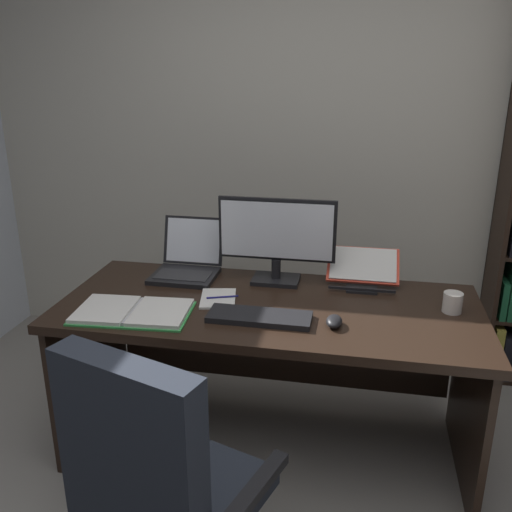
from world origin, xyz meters
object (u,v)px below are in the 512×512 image
object	(u,v)px
reading_stand_with_book	(363,269)
notepad	(218,299)
office_chair	(162,503)
coffee_mug	(453,302)
desk	(272,335)
monitor	(277,239)
keyboard	(260,317)
laptop	(187,264)
computer_mouse	(334,321)
open_binder	(133,312)
pen	(222,297)

from	to	relation	value
reading_stand_with_book	notepad	xyz separation A→B (m)	(-0.62, -0.31, -0.07)
office_chair	notepad	world-z (taller)	office_chair
coffee_mug	desk	bearing A→B (deg)	178.80
monitor	keyboard	world-z (taller)	monitor
laptop	reading_stand_with_book	distance (m)	0.85
office_chair	coffee_mug	world-z (taller)	office_chair
reading_stand_with_book	coffee_mug	xyz separation A→B (m)	(0.37, -0.25, -0.03)
coffee_mug	keyboard	bearing A→B (deg)	-163.70
desk	computer_mouse	size ratio (longest dim) A/B	17.41
monitor	open_binder	xyz separation A→B (m)	(-0.52, -0.48, -0.20)
notepad	laptop	bearing A→B (deg)	129.51
desk	keyboard	world-z (taller)	keyboard
computer_mouse	reading_stand_with_book	world-z (taller)	reading_stand_with_book
desk	monitor	distance (m)	0.44
reading_stand_with_book	office_chair	bearing A→B (deg)	-116.54
monitor	notepad	xyz separation A→B (m)	(-0.22, -0.26, -0.20)
monitor	reading_stand_with_book	size ratio (longest dim) A/B	1.66
pen	coffee_mug	world-z (taller)	coffee_mug
desk	monitor	size ratio (longest dim) A/B	3.30
pen	notepad	bearing A→B (deg)	180.00
open_binder	keyboard	bearing A→B (deg)	1.34
office_chair	monitor	distance (m)	1.25
keyboard	open_binder	size ratio (longest dim) A/B	0.85
desk	computer_mouse	bearing A→B (deg)	-39.99
open_binder	office_chair	bearing A→B (deg)	-66.01
office_chair	coffee_mug	bearing A→B (deg)	62.56
desk	notepad	xyz separation A→B (m)	(-0.23, -0.08, 0.20)
keyboard	notepad	bearing A→B (deg)	142.96
office_chair	keyboard	distance (m)	0.79
monitor	pen	world-z (taller)	monitor
desk	pen	bearing A→B (deg)	-159.04
monitor	reading_stand_with_book	xyz separation A→B (m)	(0.40, 0.05, -0.13)
laptop	desk	bearing A→B (deg)	-23.27
notepad	coffee_mug	xyz separation A→B (m)	(0.99, 0.06, 0.04)
computer_mouse	pen	world-z (taller)	computer_mouse
coffee_mug	office_chair	bearing A→B (deg)	-136.07
monitor	reading_stand_with_book	bearing A→B (deg)	6.61
laptop	office_chair	bearing A→B (deg)	-76.97
keyboard	open_binder	distance (m)	0.53
desk	open_binder	xyz separation A→B (m)	(-0.54, -0.29, 0.21)
keyboard	coffee_mug	size ratio (longest dim) A/B	4.92
open_binder	pen	distance (m)	0.39
office_chair	monitor	xyz separation A→B (m)	(0.18, 1.12, 0.53)
desk	computer_mouse	distance (m)	0.43
reading_stand_with_book	notepad	size ratio (longest dim) A/B	1.58
desk	pen	xyz separation A→B (m)	(-0.21, -0.08, 0.21)
office_chair	notepad	size ratio (longest dim) A/B	4.63
computer_mouse	open_binder	bearing A→B (deg)	-176.53
pen	coffee_mug	xyz separation A→B (m)	(0.97, 0.06, 0.03)
desk	coffee_mug	world-z (taller)	coffee_mug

